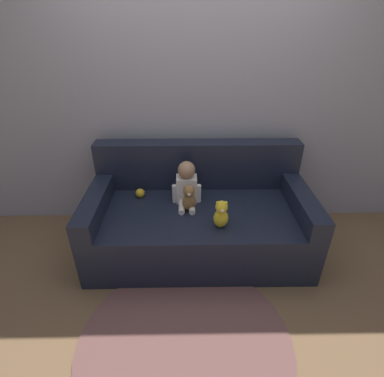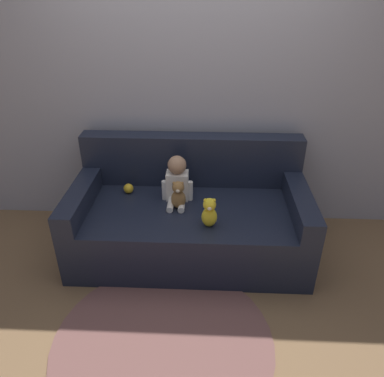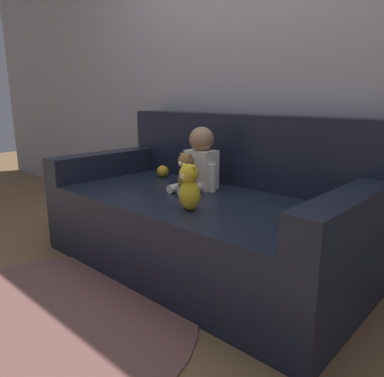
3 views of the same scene
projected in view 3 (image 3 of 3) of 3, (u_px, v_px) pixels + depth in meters
The scene contains 8 objects.
ground_plane at pixel (200, 265), 2.35m from camera, with size 12.00×12.00×0.00m, color brown.
wall_back at pixel (260, 54), 2.45m from camera, with size 8.00×0.05×2.60m.
couch at pixel (207, 216), 2.31m from camera, with size 1.93×1.00×0.92m.
person_baby at pixel (200, 162), 2.34m from camera, with size 0.26×0.32×0.39m.
teddy_bear_brown at pixel (186, 174), 2.24m from camera, with size 0.12×0.11×0.25m.
plush_toy_side at pixel (189, 187), 1.90m from camera, with size 0.12×0.11×0.24m.
toy_ball at pixel (163, 171), 2.72m from camera, with size 0.09×0.09×0.09m.
floor_rug at pixel (42, 323), 1.73m from camera, with size 1.46×1.46×0.01m.
Camera 3 is at (1.43, -1.62, 1.02)m, focal length 35.00 mm.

